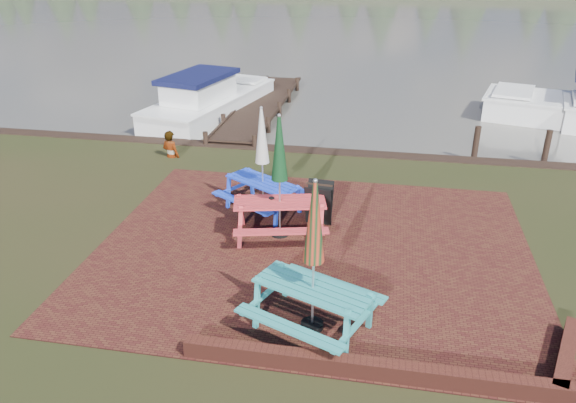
% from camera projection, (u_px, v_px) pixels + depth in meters
% --- Properties ---
extents(ground, '(120.00, 120.00, 0.00)m').
position_uv_depth(ground, '(306.00, 275.00, 10.93)').
color(ground, black).
rests_on(ground, ground).
extents(paving, '(9.00, 7.50, 0.02)m').
position_uv_depth(paving, '(313.00, 249.00, 11.81)').
color(paving, '#3D1613').
rests_on(paving, ground).
extents(brick_wall, '(6.21, 1.79, 0.30)m').
position_uv_depth(brick_wall, '(423.00, 367.00, 8.36)').
color(brick_wall, '#4C1E16').
rests_on(brick_wall, ground).
extents(water, '(120.00, 60.00, 0.02)m').
position_uv_depth(water, '(378.00, 22.00, 43.85)').
color(water, '#4B4740').
rests_on(water, ground).
extents(picnic_table_teal, '(2.46, 2.34, 2.69)m').
position_uv_depth(picnic_table_teal, '(313.00, 281.00, 9.04)').
color(picnic_table_teal, teal).
rests_on(picnic_table_teal, ground).
extents(picnic_table_red, '(2.31, 2.15, 2.73)m').
position_uv_depth(picnic_table_red, '(280.00, 196.00, 11.97)').
color(picnic_table_red, '#BF3136').
rests_on(picnic_table_red, ground).
extents(picnic_table_blue, '(2.41, 2.34, 2.54)m').
position_uv_depth(picnic_table_blue, '(263.00, 176.00, 13.12)').
color(picnic_table_blue, blue).
rests_on(picnic_table_blue, ground).
extents(chalkboard, '(0.62, 0.63, 0.97)m').
position_uv_depth(chalkboard, '(319.00, 203.00, 12.71)').
color(chalkboard, black).
rests_on(chalkboard, ground).
extents(jetty, '(1.76, 9.08, 1.00)m').
position_uv_depth(jetty, '(260.00, 106.00, 21.48)').
color(jetty, black).
rests_on(jetty, ground).
extents(boat_jetty, '(3.68, 6.92, 1.91)m').
position_uv_depth(boat_jetty, '(209.00, 102.00, 20.98)').
color(boat_jetty, white).
rests_on(boat_jetty, ground).
extents(person, '(0.67, 0.55, 1.59)m').
position_uv_depth(person, '(169.00, 131.00, 16.48)').
color(person, gray).
rests_on(person, ground).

